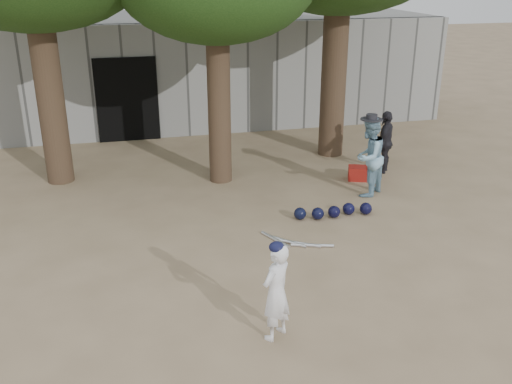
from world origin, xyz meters
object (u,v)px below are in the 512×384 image
object	(u,v)px
boy_player	(276,292)
spectator_dark	(385,142)
spectator_blue	(369,157)
red_bag	(358,173)

from	to	relation	value
boy_player	spectator_dark	size ratio (longest dim) A/B	0.92
spectator_blue	boy_player	bearing A→B (deg)	13.03
red_bag	spectator_dark	bearing A→B (deg)	24.99
spectator_blue	spectator_dark	xyz separation A→B (m)	(0.96, 1.21, -0.10)
boy_player	spectator_blue	bearing A→B (deg)	-163.65
spectator_blue	red_bag	xyz separation A→B (m)	(0.18, 0.84, -0.66)
boy_player	spectator_dark	world-z (taller)	spectator_dark
spectator_blue	spectator_dark	size ratio (longest dim) A/B	1.14
boy_player	red_bag	world-z (taller)	boy_player
spectator_blue	red_bag	distance (m)	1.08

